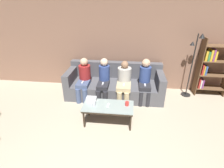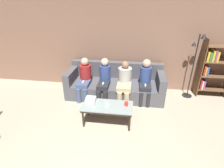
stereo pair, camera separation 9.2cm
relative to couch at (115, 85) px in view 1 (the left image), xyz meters
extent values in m
cube|color=#8C6651|center=(0.00, 0.56, 0.99)|extent=(12.00, 0.06, 2.60)
cube|color=#515156|center=(0.00, -0.07, -0.10)|extent=(2.61, 0.99, 0.41)
cube|color=#515156|center=(0.00, 0.33, 0.33)|extent=(2.61, 0.20, 0.46)
cube|color=#515156|center=(-1.21, -0.07, 0.26)|extent=(0.18, 0.99, 0.32)
cube|color=#515156|center=(1.21, -0.07, 0.26)|extent=(0.18, 0.99, 0.32)
cube|color=#8C9E99|center=(-0.01, -1.28, 0.12)|extent=(1.08, 0.53, 0.02)
cube|color=#2D2319|center=(-0.01, -1.28, 0.09)|extent=(1.06, 0.52, 0.04)
cylinder|color=#2D2319|center=(-0.50, -1.50, -0.12)|extent=(0.04, 0.04, 0.38)
cylinder|color=#2D2319|center=(0.48, -1.50, -0.12)|extent=(0.04, 0.04, 0.38)
cylinder|color=#2D2319|center=(-0.50, -1.07, -0.12)|extent=(0.04, 0.04, 0.38)
cylinder|color=#2D2319|center=(0.48, -1.07, -0.12)|extent=(0.04, 0.04, 0.38)
cylinder|color=red|center=(0.38, -1.23, 0.18)|extent=(0.08, 0.08, 0.09)
cylinder|color=silver|center=(-0.31, -1.31, 0.19)|extent=(0.08, 0.08, 0.11)
cube|color=white|center=(-0.40, -1.14, 0.18)|extent=(0.22, 0.12, 0.10)
sphere|color=white|center=(-0.40, -1.14, 0.24)|extent=(0.04, 0.04, 0.04)
cube|color=white|center=(-0.01, -1.28, 0.14)|extent=(0.04, 0.15, 0.02)
cube|color=brown|center=(2.28, 0.33, 0.50)|extent=(0.02, 0.32, 1.60)
cube|color=brown|center=(2.66, 0.33, -0.11)|extent=(0.77, 0.32, 0.02)
cube|color=red|center=(2.35, 0.33, 0.04)|extent=(0.04, 0.24, 0.27)
cube|color=silver|center=(2.40, 0.33, 0.02)|extent=(0.04, 0.24, 0.24)
cube|color=#8E4293|center=(2.45, 0.33, 0.03)|extent=(0.03, 0.24, 0.25)
cube|color=brown|center=(2.66, 0.33, 0.30)|extent=(0.77, 0.32, 0.02)
cube|color=red|center=(2.36, 0.33, 0.45)|extent=(0.04, 0.24, 0.29)
cube|color=gold|center=(2.40, 0.33, 0.43)|extent=(0.03, 0.24, 0.25)
cube|color=#33569E|center=(2.44, 0.33, 0.43)|extent=(0.05, 0.24, 0.25)
cube|color=brown|center=(2.66, 0.33, 0.70)|extent=(0.77, 0.32, 0.02)
cube|color=gold|center=(2.36, 0.33, 0.84)|extent=(0.06, 0.24, 0.26)
cube|color=#38844C|center=(2.43, 0.33, 0.83)|extent=(0.05, 0.24, 0.24)
cube|color=gold|center=(2.49, 0.33, 0.85)|extent=(0.05, 0.24, 0.30)
cube|color=#8E4293|center=(2.55, 0.33, 0.86)|extent=(0.04, 0.24, 0.31)
cube|color=gold|center=(2.60, 0.33, 0.84)|extent=(0.05, 0.24, 0.26)
cube|color=brown|center=(2.66, 0.33, 1.10)|extent=(0.77, 0.32, 0.02)
cylinder|color=black|center=(2.03, 0.18, -0.29)|extent=(0.26, 0.26, 0.02)
cylinder|color=black|center=(2.03, 0.18, 0.55)|extent=(0.03, 0.03, 1.72)
cone|color=black|center=(2.13, 0.18, 1.36)|extent=(0.14, 0.14, 0.12)
cone|color=black|center=(1.95, 0.22, 1.16)|extent=(0.12, 0.12, 0.10)
cylinder|color=#47567A|center=(-0.90, -0.56, -0.10)|extent=(0.13, 0.13, 0.41)
cylinder|color=#47567A|center=(-0.72, -0.56, -0.10)|extent=(0.13, 0.13, 0.41)
cube|color=#47567A|center=(-0.81, -0.34, 0.15)|extent=(0.31, 0.45, 0.10)
cylinder|color=maroon|center=(-0.81, -0.12, 0.34)|extent=(0.31, 0.31, 0.48)
sphere|color=#DBAD89|center=(-0.81, -0.12, 0.68)|extent=(0.21, 0.21, 0.21)
cube|color=white|center=(-0.81, -0.39, 0.22)|extent=(0.04, 0.12, 0.02)
cylinder|color=#28282D|center=(-0.36, -0.60, -0.10)|extent=(0.13, 0.13, 0.41)
cylinder|color=#28282D|center=(-0.18, -0.60, -0.10)|extent=(0.13, 0.13, 0.41)
cube|color=#28282D|center=(-0.27, -0.36, 0.15)|extent=(0.29, 0.49, 0.10)
cylinder|color=#334784|center=(-0.27, -0.12, 0.35)|extent=(0.29, 0.29, 0.50)
sphere|color=beige|center=(-0.27, -0.12, 0.70)|extent=(0.20, 0.20, 0.20)
cube|color=white|center=(-0.27, -0.41, 0.22)|extent=(0.04, 0.12, 0.02)
cylinder|color=tan|center=(0.18, -0.62, -0.10)|extent=(0.13, 0.13, 0.41)
cylinder|color=tan|center=(0.36, -0.62, -0.10)|extent=(0.13, 0.13, 0.41)
cube|color=tan|center=(0.27, -0.37, 0.15)|extent=(0.36, 0.50, 0.10)
cylinder|color=#B7B2A8|center=(0.27, -0.12, 0.33)|extent=(0.36, 0.36, 0.45)
sphere|color=#997051|center=(0.27, -0.12, 0.65)|extent=(0.19, 0.19, 0.19)
cube|color=white|center=(0.27, -0.42, 0.22)|extent=(0.04, 0.12, 0.02)
cylinder|color=#28282D|center=(0.72, -0.52, -0.10)|extent=(0.13, 0.13, 0.41)
cylinder|color=#28282D|center=(0.90, -0.52, -0.10)|extent=(0.13, 0.13, 0.41)
cube|color=#28282D|center=(0.81, -0.32, 0.15)|extent=(0.29, 0.40, 0.10)
cylinder|color=#334784|center=(0.81, -0.12, 0.35)|extent=(0.29, 0.29, 0.51)
sphere|color=#DBAD89|center=(0.81, -0.12, 0.71)|extent=(0.21, 0.21, 0.21)
cube|color=white|center=(0.81, -0.36, 0.22)|extent=(0.04, 0.12, 0.02)
camera|label=1|loc=(0.42, -4.38, 2.19)|focal=28.00mm
camera|label=2|loc=(0.51, -4.37, 2.19)|focal=28.00mm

